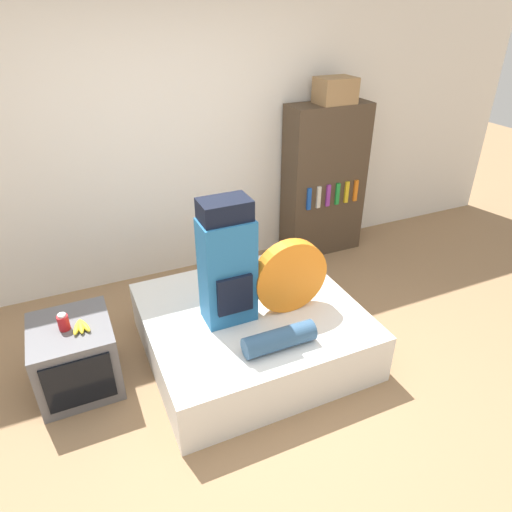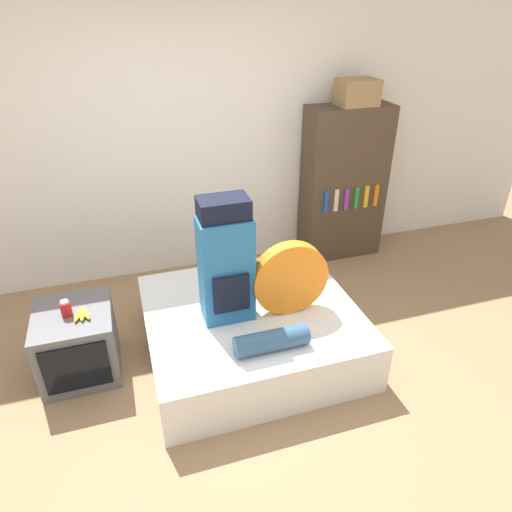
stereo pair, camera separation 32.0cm
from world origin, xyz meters
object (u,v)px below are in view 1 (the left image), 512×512
object	(u,v)px
television	(76,356)
canister	(63,322)
backpack	(227,265)
cardboard_box	(335,90)
tent_bag	(290,276)
sleeping_roll	(279,339)
bookshelf	(324,181)

from	to	relation	value
television	canister	distance (m)	0.31
backpack	television	xyz separation A→B (m)	(-1.08, 0.18, -0.58)
backpack	canister	distance (m)	1.14
cardboard_box	tent_bag	bearing A→B (deg)	-130.76
tent_bag	sleeping_roll	world-z (taller)	tent_bag
backpack	television	size ratio (longest dim) A/B	1.56
bookshelf	cardboard_box	bearing A→B (deg)	-43.89
sleeping_roll	cardboard_box	distance (m)	2.49
tent_bag	bookshelf	size ratio (longest dim) A/B	0.36
tent_bag	bookshelf	bearing A→B (deg)	50.56
backpack	cardboard_box	size ratio (longest dim) A/B	2.60
backpack	bookshelf	distance (m)	1.99
tent_bag	bookshelf	distance (m)	1.73
backpack	sleeping_roll	world-z (taller)	backpack
television	tent_bag	bearing A→B (deg)	-9.82
television	cardboard_box	bearing A→B (deg)	21.50
sleeping_roll	television	world-z (taller)	sleeping_roll
cardboard_box	sleeping_roll	bearing A→B (deg)	-129.66
backpack	cardboard_box	distance (m)	2.16
backpack	canister	xyz separation A→B (m)	(-1.10, 0.18, -0.27)
sleeping_roll	cardboard_box	bearing A→B (deg)	50.34
sleeping_roll	bookshelf	xyz separation A→B (m)	(1.36, 1.70, 0.31)
canister	bookshelf	xyz separation A→B (m)	(2.64, 1.08, 0.21)
bookshelf	television	bearing A→B (deg)	-157.76
television	sleeping_roll	bearing A→B (deg)	-26.67
backpack	sleeping_roll	distance (m)	0.61
backpack	sleeping_roll	size ratio (longest dim) A/B	1.84
sleeping_roll	canister	xyz separation A→B (m)	(-1.28, 0.62, 0.10)
tent_bag	sleeping_roll	size ratio (longest dim) A/B	1.12
canister	television	bearing A→B (deg)	24.35
backpack	bookshelf	world-z (taller)	bookshelf
sleeping_roll	television	distance (m)	1.42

